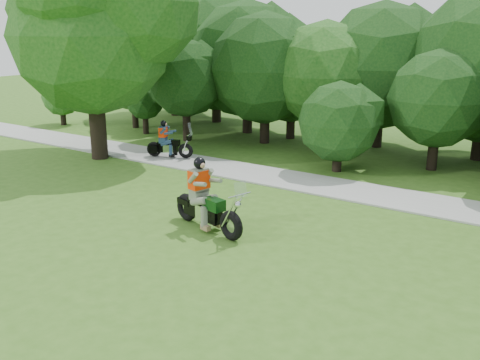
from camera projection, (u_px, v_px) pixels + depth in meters
The scene contains 6 objects.
ground at pixel (200, 280), 11.64m from camera, with size 100.00×100.00×0.00m, color #38631C.
walkway at pixel (348, 190), 17.98m from camera, with size 60.00×2.20×0.06m, color #969691.
tree_line at pixel (426, 71), 22.10m from camera, with size 40.44×12.46×7.63m.
big_tree_west at pixel (96, 15), 21.20m from camera, with size 8.64×6.56×9.96m.
chopper_motorcycle at pixel (205, 203), 14.41m from camera, with size 2.72×1.14×1.97m.
touring_motorcycle at pixel (167, 144), 22.24m from camera, with size 1.96×1.13×1.55m.
Camera 1 is at (6.69, -8.26, 5.29)m, focal length 40.00 mm.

